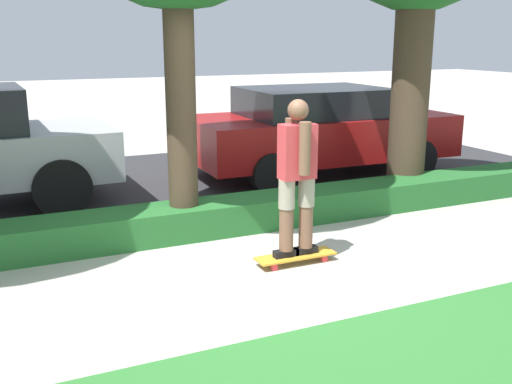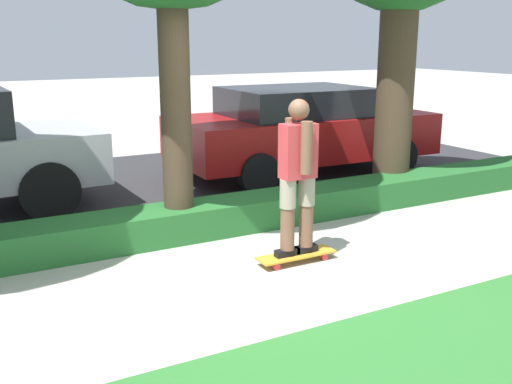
% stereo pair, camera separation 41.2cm
% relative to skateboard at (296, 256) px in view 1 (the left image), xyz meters
% --- Properties ---
extents(ground_plane, '(60.00, 60.00, 0.00)m').
position_rel_skateboard_xyz_m(ground_plane, '(-0.51, -0.30, -0.07)').
color(ground_plane, '#ADA89E').
extents(street_asphalt, '(14.15, 5.00, 0.01)m').
position_rel_skateboard_xyz_m(street_asphalt, '(-0.51, 3.90, -0.07)').
color(street_asphalt, '#2D2D30').
rests_on(street_asphalt, ground_plane).
extents(hedge_row, '(14.15, 0.60, 0.37)m').
position_rel_skateboard_xyz_m(hedge_row, '(-0.51, 1.30, 0.11)').
color(hedge_row, '#236028').
rests_on(hedge_row, ground_plane).
extents(skateboard, '(0.84, 0.24, 0.09)m').
position_rel_skateboard_xyz_m(skateboard, '(0.00, 0.00, 0.00)').
color(skateboard, gold).
rests_on(skateboard, ground_plane).
extents(skater_person, '(0.48, 0.41, 1.58)m').
position_rel_skateboard_xyz_m(skater_person, '(0.00, 0.00, 0.86)').
color(skater_person, black).
rests_on(skater_person, skateboard).
extents(parked_car_middle, '(4.39, 2.07, 1.45)m').
position_rel_skateboard_xyz_m(parked_car_middle, '(2.31, 3.54, 0.69)').
color(parked_car_middle, maroon).
rests_on(parked_car_middle, ground_plane).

